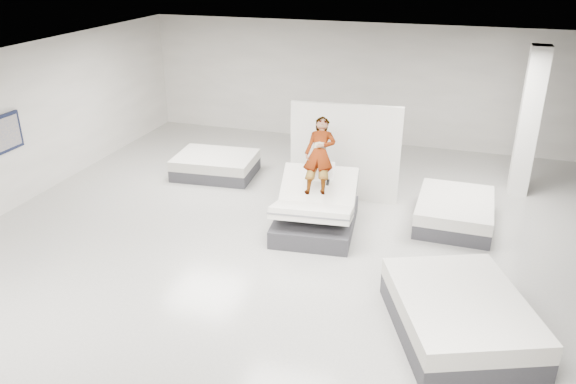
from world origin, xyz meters
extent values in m
plane|color=#B5B2AB|center=(0.00, 0.00, 0.00)|extent=(14.00, 14.00, 0.00)
plane|color=black|center=(0.00, 0.00, 3.20)|extent=(14.00, 14.00, 0.00)
cube|color=silver|center=(0.00, 7.00, 1.60)|extent=(12.00, 0.04, 3.20)
cube|color=#343439|center=(0.22, 1.46, 0.17)|extent=(1.64, 2.07, 0.34)
cube|color=white|center=(0.18, 1.78, 0.70)|extent=(1.53, 1.05, 0.74)
cube|color=slate|center=(0.18, 1.78, 0.70)|extent=(1.54, 0.96, 0.60)
cube|color=white|center=(0.26, 1.02, 0.57)|extent=(1.54, 1.13, 0.46)
cube|color=slate|center=(0.26, 1.02, 0.57)|extent=(1.55, 1.10, 0.29)
cube|color=white|center=(0.17, 1.92, 1.01)|extent=(0.57, 0.44, 0.33)
imported|color=slate|center=(0.19, 1.76, 1.19)|extent=(0.72, 1.45, 1.37)
cube|color=black|center=(0.44, 1.43, 1.01)|extent=(0.06, 0.15, 0.08)
cube|color=white|center=(0.41, 3.01, 1.04)|extent=(2.29, 0.29, 2.08)
cube|color=#343439|center=(2.73, 2.51, 0.14)|extent=(1.43, 1.89, 0.28)
cube|color=white|center=(2.73, 2.51, 0.40)|extent=(1.43, 1.89, 0.23)
cube|color=#343439|center=(2.94, -1.02, 0.17)|extent=(2.39, 2.70, 0.33)
cube|color=white|center=(2.94, -1.02, 0.47)|extent=(2.39, 2.70, 0.28)
cube|color=#343439|center=(-2.76, 3.42, 0.14)|extent=(1.93, 1.51, 0.27)
cube|color=white|center=(-2.76, 3.42, 0.39)|extent=(1.93, 1.51, 0.23)
cube|color=white|center=(4.00, 4.50, 1.60)|extent=(0.40, 0.40, 3.20)
cube|color=black|center=(-5.94, 0.50, 1.60)|extent=(0.05, 0.95, 0.75)
cube|color=tan|center=(-5.91, 0.50, 1.60)|extent=(0.02, 0.82, 0.62)
camera|label=1|loc=(2.63, -7.86, 5.01)|focal=35.00mm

